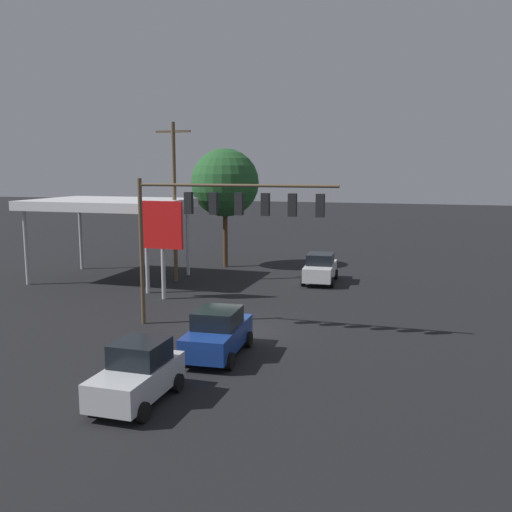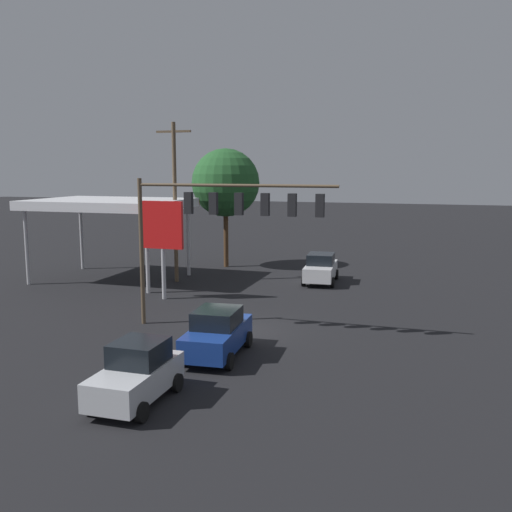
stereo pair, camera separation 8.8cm
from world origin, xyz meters
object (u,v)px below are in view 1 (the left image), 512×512
Objects in this scene: price_sign at (162,229)px; hatchback_crossing at (137,374)px; traffic_signal_assembly at (224,213)px; utility_pole at (174,199)px; sedan_waiting at (320,268)px; street_tree at (225,183)px; sedan_far at (218,333)px.

price_sign is 15.06m from hatchback_crossing.
price_sign is 1.49× the size of hatchback_crossing.
price_sign is at bearing -42.13° from traffic_signal_assembly.
utility_pole is 2.31× the size of sedan_waiting.
utility_pole is 1.84× the size of price_sign.
street_tree reaches higher than hatchback_crossing.
street_tree is (5.92, -16.34, 0.89)m from traffic_signal_assembly.
traffic_signal_assembly is 5.81m from sedan_far.
hatchback_crossing is at bearing 112.89° from price_sign.
hatchback_crossing is at bearing 111.38° from utility_pole.
utility_pole is 10.59m from sedan_waiting.
traffic_signal_assembly is 2.11× the size of sedan_far.
sedan_far is 1.18× the size of hatchback_crossing.
sedan_waiting is at bearing 154.23° from street_tree.
sedan_waiting is (-7.74, -7.39, -3.11)m from price_sign.
sedan_far is (-8.07, 13.42, -4.54)m from utility_pole.
hatchback_crossing reaches higher than sedan_far.
utility_pole reaches higher than traffic_signal_assembly.
street_tree reaches higher than price_sign.
utility_pole is at bearing 79.70° from street_tree.
sedan_waiting is at bearing -164.80° from utility_pole.
hatchback_crossing is (-7.23, 18.45, -4.55)m from utility_pole.
sedan_waiting is at bearing 172.22° from sedan_far.
utility_pole is 5.30m from price_sign.
sedan_waiting is (-1.17, -15.93, 0.00)m from sedan_far.
traffic_signal_assembly is 2.50× the size of hatchback_crossing.
traffic_signal_assembly is at bearing -167.78° from sedan_far.
street_tree is at bearing -164.39° from sedan_far.
utility_pole is 16.31m from sedan_far.
price_sign is 11.53m from street_tree.
traffic_signal_assembly is at bearing 137.87° from price_sign.
traffic_signal_assembly is at bearing 125.48° from utility_pole.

